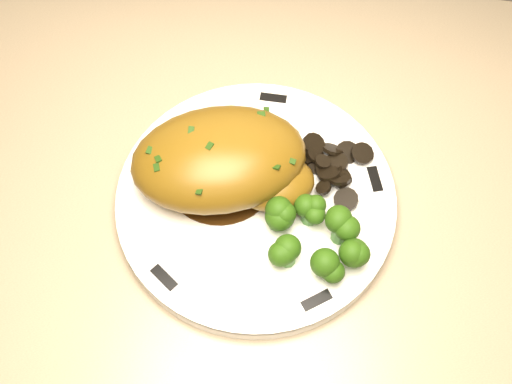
# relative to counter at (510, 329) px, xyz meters

# --- Properties ---
(counter) EXTENTS (2.00, 0.66, 0.98)m
(counter) POSITION_rel_counter_xyz_m (0.00, 0.00, 0.00)
(counter) COLOR brown
(counter) RESTS_ON ground
(plate) EXTENTS (0.32, 0.32, 0.02)m
(plate) POSITION_rel_counter_xyz_m (-0.43, -0.05, 0.44)
(plate) COLOR white
(plate) RESTS_ON counter
(rim_accent_0) EXTENTS (0.02, 0.03, 0.00)m
(rim_accent_0) POSITION_rel_counter_xyz_m (-0.30, -0.01, 0.45)
(rim_accent_0) COLOR black
(rim_accent_0) RESTS_ON plate
(rim_accent_1) EXTENTS (0.03, 0.01, 0.00)m
(rim_accent_1) POSITION_rel_counter_xyz_m (-0.43, 0.08, 0.45)
(rim_accent_1) COLOR black
(rim_accent_1) RESTS_ON plate
(rim_accent_2) EXTENTS (0.02, 0.03, 0.00)m
(rim_accent_2) POSITION_rel_counter_xyz_m (-0.55, -0.01, 0.45)
(rim_accent_2) COLOR black
(rim_accent_2) RESTS_ON plate
(rim_accent_3) EXTENTS (0.03, 0.03, 0.00)m
(rim_accent_3) POSITION_rel_counter_xyz_m (-0.51, -0.15, 0.45)
(rim_accent_3) COLOR black
(rim_accent_3) RESTS_ON plate
(rim_accent_4) EXTENTS (0.03, 0.03, 0.00)m
(rim_accent_4) POSITION_rel_counter_xyz_m (-0.35, -0.16, 0.45)
(rim_accent_4) COLOR black
(rim_accent_4) RESTS_ON plate
(gravy_pool) EXTENTS (0.12, 0.12, 0.00)m
(gravy_pool) POSITION_rel_counter_xyz_m (-0.47, -0.03, 0.45)
(gravy_pool) COLOR #331C09
(gravy_pool) RESTS_ON plate
(chicken_breast) EXTENTS (0.22, 0.18, 0.07)m
(chicken_breast) POSITION_rel_counter_xyz_m (-0.46, -0.03, 0.48)
(chicken_breast) COLOR brown
(chicken_breast) RESTS_ON plate
(mushroom_pile) EXTENTS (0.10, 0.08, 0.03)m
(mushroom_pile) POSITION_rel_counter_xyz_m (-0.36, -0.01, 0.45)
(mushroom_pile) COLOR black
(mushroom_pile) RESTS_ON plate
(broccoli_florets) EXTENTS (0.11, 0.08, 0.04)m
(broccoli_florets) POSITION_rel_counter_xyz_m (-0.36, -0.10, 0.47)
(broccoli_florets) COLOR #468036
(broccoli_florets) RESTS_ON plate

